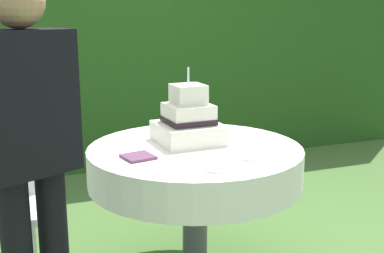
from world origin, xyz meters
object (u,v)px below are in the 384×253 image
(napkin_stack, at_px, (138,157))
(cake_table, at_px, (195,167))
(standing_person, at_px, (29,153))
(wedding_cake, at_px, (189,122))
(serving_plate_near, at_px, (216,169))
(serving_plate_far, at_px, (267,141))
(serving_plate_left, at_px, (251,157))

(napkin_stack, bearing_deg, cake_table, 15.31)
(napkin_stack, distance_m, standing_person, 0.63)
(cake_table, bearing_deg, wedding_cake, 86.76)
(serving_plate_near, height_order, standing_person, standing_person)
(serving_plate_far, height_order, napkin_stack, napkin_stack)
(cake_table, xyz_separation_m, serving_plate_near, (-0.05, -0.40, 0.12))
(wedding_cake, xyz_separation_m, standing_person, (-0.86, -0.50, 0.05))
(cake_table, bearing_deg, serving_plate_left, -59.49)
(serving_plate_near, xyz_separation_m, serving_plate_far, (0.45, 0.34, 0.00))
(serving_plate_far, bearing_deg, serving_plate_left, -133.10)
(cake_table, height_order, standing_person, standing_person)
(cake_table, xyz_separation_m, napkin_stack, (-0.34, -0.09, 0.12))
(napkin_stack, relative_size, standing_person, 0.09)
(serving_plate_near, height_order, serving_plate_left, same)
(cake_table, relative_size, napkin_stack, 8.06)
(serving_plate_far, bearing_deg, napkin_stack, -177.42)
(standing_person, bearing_deg, napkin_stack, 31.07)
(cake_table, height_order, wedding_cake, wedding_cake)
(serving_plate_near, bearing_deg, cake_table, 82.23)
(wedding_cake, bearing_deg, serving_plate_near, -96.86)
(serving_plate_near, bearing_deg, standing_person, -179.42)
(wedding_cake, relative_size, serving_plate_far, 3.44)
(standing_person, bearing_deg, serving_plate_left, 5.97)
(wedding_cake, distance_m, serving_plate_left, 0.44)
(serving_plate_near, distance_m, serving_plate_far, 0.56)
(serving_plate_near, bearing_deg, napkin_stack, 132.75)
(serving_plate_near, height_order, napkin_stack, napkin_stack)
(wedding_cake, relative_size, napkin_stack, 2.92)
(cake_table, distance_m, serving_plate_far, 0.42)
(wedding_cake, xyz_separation_m, serving_plate_near, (-0.06, -0.50, -0.11))
(standing_person, bearing_deg, wedding_cake, 30.43)
(serving_plate_near, relative_size, standing_person, 0.07)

